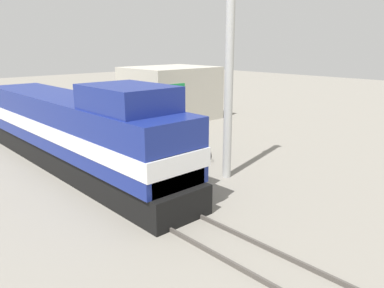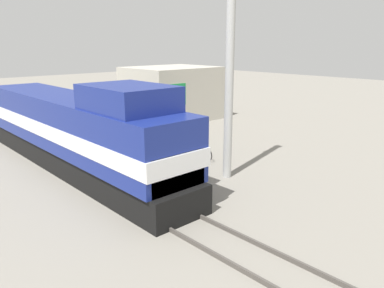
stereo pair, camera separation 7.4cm
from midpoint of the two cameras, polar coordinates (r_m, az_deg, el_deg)
The scene contains 11 objects.
ground_plane at distance 17.29m, azimuth -12.74°, elevation -6.09°, with size 120.00×120.00×0.00m, color gray.
rail_near at distance 16.94m, azimuth -14.85°, elevation -6.40°, with size 0.08×38.52×0.15m, color #4C4742.
rail_far at distance 17.60m, azimuth -10.74°, elevation -5.33°, with size 0.08×38.52×0.15m, color #4C4742.
locomotive at distance 18.97m, azimuth -17.13°, elevation 1.76°, with size 2.86×16.66×4.60m.
utility_pole at distance 16.88m, azimuth 5.58°, elevation 12.39°, with size 1.80×0.39×10.59m.
vendor_umbrella at distance 20.15m, azimuth -4.31°, elevation 3.61°, with size 2.52×2.52×2.42m.
billboard_sign at distance 23.19m, azimuth -2.85°, elevation 6.75°, with size 1.73×0.12×3.75m.
shrub_cluster at distance 21.34m, azimuth -4.17°, elevation -0.46°, with size 0.86×0.86×0.86m, color #388C38.
person_bystander at distance 18.68m, azimuth -1.94°, elevation -1.34°, with size 0.34×0.34×1.59m.
bicycle at distance 19.50m, azimuth 0.44°, elevation -2.12°, with size 1.71×0.73×0.72m.
building_block_distant at distance 31.25m, azimuth -3.38°, elevation 7.73°, with size 6.86×5.62×4.28m, color #B7B2A3.
Camera 1 is at (-7.94, -14.07, 6.14)m, focal length 35.00 mm.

